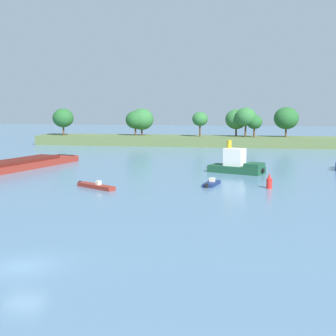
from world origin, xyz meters
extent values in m
plane|color=slate|center=(0.00, 0.00, 0.00)|extent=(400.00, 400.00, 0.00)
cube|color=#566B3D|center=(2.26, 89.78, 1.16)|extent=(82.19, 10.09, 2.31)
cylinder|color=#513823|center=(-32.33, 87.60, 3.46)|extent=(0.44, 0.44, 2.30)
ellipsoid|color=#235B28|center=(-32.33, 87.60, 6.72)|extent=(5.26, 5.26, 4.74)
cylinder|color=#513823|center=(-14.17, 90.44, 3.28)|extent=(0.44, 0.44, 1.94)
ellipsoid|color=#235B28|center=(-14.17, 90.44, 6.25)|extent=(4.99, 4.99, 4.49)
cylinder|color=#513823|center=(-12.75, 91.43, 3.14)|extent=(0.44, 0.44, 1.65)
ellipsoid|color=#2D6B33|center=(-12.75, 91.43, 6.38)|extent=(6.05, 6.05, 5.45)
cylinder|color=#513823|center=(2.47, 88.27, 3.70)|extent=(0.44, 0.44, 2.78)
ellipsoid|color=#2D6B33|center=(2.47, 88.27, 6.61)|extent=(3.79, 3.79, 3.41)
cylinder|color=#513823|center=(11.15, 91.34, 3.32)|extent=(0.44, 0.44, 2.02)
ellipsoid|color=#2D6B33|center=(11.15, 91.34, 6.50)|extent=(5.42, 5.42, 4.88)
cylinder|color=#513823|center=(13.44, 88.99, 3.74)|extent=(0.44, 0.44, 2.86)
ellipsoid|color=#2D6B33|center=(13.44, 88.99, 7.17)|extent=(4.99, 4.99, 4.49)
cylinder|color=#513823|center=(15.53, 88.85, 3.38)|extent=(0.44, 0.44, 2.14)
ellipsoid|color=#235B28|center=(15.53, 88.85, 5.96)|extent=(3.76, 3.76, 3.38)
cylinder|color=#513823|center=(23.08, 90.43, 3.40)|extent=(0.44, 0.44, 2.18)
ellipsoid|color=#235B28|center=(23.08, 90.43, 6.86)|extent=(5.91, 5.91, 5.32)
cube|color=#19472D|center=(12.36, 44.04, 0.53)|extent=(8.78, 6.11, 1.05)
cube|color=#19472D|center=(15.00, 42.94, 1.35)|extent=(3.23, 3.56, 0.60)
cube|color=white|center=(12.08, 44.15, 2.35)|extent=(3.45, 3.03, 2.60)
cylinder|color=gold|center=(11.22, 44.51, 4.25)|extent=(0.70, 0.70, 1.20)
cylinder|color=black|center=(16.22, 42.43, 0.63)|extent=(0.55, 0.76, 0.70)
cube|color=maroon|center=(-4.29, 27.90, 0.24)|extent=(5.63, 4.10, 0.48)
cube|color=beige|center=(-3.91, 27.66, 0.73)|extent=(0.72, 0.74, 0.50)
cube|color=black|center=(-6.93, 29.56, 0.28)|extent=(0.41, 0.42, 0.56)
cube|color=maroon|center=(-18.60, 54.48, 0.56)|extent=(3.72, 1.82, 0.92)
cube|color=navy|center=(9.53, 32.30, 0.21)|extent=(2.11, 4.04, 0.43)
cube|color=beige|center=(9.59, 32.58, 0.68)|extent=(0.75, 0.63, 0.50)
cube|color=black|center=(9.09, 30.27, 0.28)|extent=(0.37, 0.34, 0.56)
cylinder|color=red|center=(16.66, 31.29, 0.60)|extent=(0.70, 0.70, 1.20)
cone|color=red|center=(16.66, 31.29, 1.55)|extent=(0.49, 0.49, 0.70)
camera|label=1|loc=(13.84, -27.06, 10.26)|focal=50.65mm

